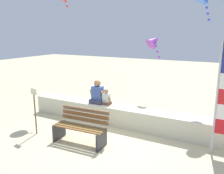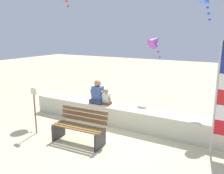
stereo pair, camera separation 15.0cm
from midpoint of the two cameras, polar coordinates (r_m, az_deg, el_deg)
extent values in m
plane|color=beige|center=(6.88, -1.44, -11.64)|extent=(40.00, 40.00, 0.00)
cube|color=beige|center=(7.49, 1.93, -7.04)|extent=(6.63, 0.64, 0.60)
cube|color=brown|center=(6.18, -9.56, -10.20)|extent=(1.45, 0.15, 0.03)
cube|color=brown|center=(6.27, -8.97, -9.85)|extent=(1.45, 0.15, 0.03)
cube|color=brown|center=(6.35, -8.40, -9.51)|extent=(1.45, 0.15, 0.03)
cube|color=brown|center=(6.44, -7.84, -9.17)|extent=(1.45, 0.15, 0.03)
cube|color=brown|center=(6.48, -7.36, -7.88)|extent=(1.45, 0.12, 0.10)
cube|color=brown|center=(6.45, -7.28, -6.73)|extent=(1.45, 0.12, 0.10)
cube|color=brown|center=(6.43, -7.21, -5.58)|extent=(1.45, 0.12, 0.10)
cube|color=#2D2D33|center=(6.77, -13.37, -10.36)|extent=(0.08, 0.53, 0.45)
cube|color=#2D2D33|center=(6.09, -3.28, -12.75)|extent=(0.08, 0.53, 0.45)
cube|color=#33364D|center=(7.79, -4.08, -3.46)|extent=(0.46, 0.38, 0.13)
cube|color=#3B5599|center=(7.71, -4.11, -1.45)|extent=(0.36, 0.23, 0.44)
cylinder|color=#A0724D|center=(7.82, -5.55, -1.66)|extent=(0.07, 0.18, 0.32)
cylinder|color=#A0724D|center=(7.60, -2.79, -2.06)|extent=(0.07, 0.18, 0.32)
sphere|color=#A0724D|center=(7.64, -4.15, 0.94)|extent=(0.22, 0.22, 0.22)
cube|color=brown|center=(7.63, -1.98, -3.95)|extent=(0.30, 0.25, 0.08)
cube|color=silver|center=(7.58, -1.99, -2.61)|extent=(0.23, 0.15, 0.29)
cylinder|color=#A26F4F|center=(7.65, -2.98, -2.74)|extent=(0.05, 0.12, 0.21)
cylinder|color=#A26F4F|center=(7.51, -1.09, -3.03)|extent=(0.05, 0.12, 0.21)
sphere|color=#A26F4F|center=(7.52, -2.01, -1.02)|extent=(0.14, 0.14, 0.14)
cylinder|color=#B7B7BC|center=(5.94, 23.46, -2.82)|extent=(0.05, 0.05, 2.71)
cube|color=red|center=(6.13, 24.53, -8.82)|extent=(0.29, 0.02, 0.36)
cube|color=white|center=(6.01, 24.86, -5.58)|extent=(0.29, 0.02, 0.36)
sphere|color=#3C48E6|center=(8.06, 21.34, 18.75)|extent=(0.08, 0.08, 0.08)
sphere|color=#3C48E6|center=(7.95, 21.56, 17.52)|extent=(0.08, 0.08, 0.08)
sphere|color=#3C48E6|center=(7.84, 21.78, 16.25)|extent=(0.08, 0.08, 0.08)
sphere|color=#3C48E6|center=(7.74, 22.01, 14.95)|extent=(0.08, 0.08, 0.08)
cone|color=purple|center=(8.45, 9.75, 11.02)|extent=(0.68, 0.71, 0.58)
sphere|color=purple|center=(8.38, 10.12, 9.76)|extent=(0.08, 0.08, 0.08)
sphere|color=purple|center=(8.31, 10.49, 8.47)|extent=(0.08, 0.08, 0.08)
sphere|color=purple|center=(8.25, 10.86, 7.17)|extent=(0.08, 0.08, 0.08)
sphere|color=red|center=(9.12, -11.74, 19.79)|extent=(0.08, 0.08, 0.08)
sphere|color=red|center=(9.01, -11.38, 18.73)|extent=(0.08, 0.08, 0.08)
cylinder|color=brown|center=(7.13, -18.75, -6.40)|extent=(0.04, 0.04, 1.17)
cube|color=beige|center=(6.94, -19.16, -1.06)|extent=(0.24, 0.06, 0.18)
camera|label=1|loc=(0.07, -90.58, -0.13)|focal=37.52mm
camera|label=2|loc=(0.07, 89.42, 0.13)|focal=37.52mm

